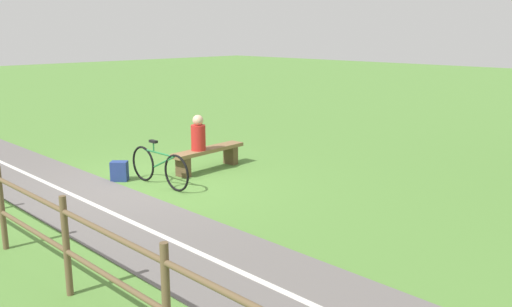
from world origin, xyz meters
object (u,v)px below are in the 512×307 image
Objects in this scene: bench at (208,155)px; bicycle at (159,167)px; backpack at (120,171)px; person_seated at (198,134)px.

bicycle is at bearing 6.24° from bench.
backpack is (0.36, -0.90, -0.18)m from bicycle.
person_seated is at bearing 157.81° from backpack.
person_seated is 1.82m from backpack.
backpack is at bearing -22.88° from bench.
bench is at bearing 99.42° from bicycle.
backpack is (1.57, -0.64, -0.64)m from person_seated.
bench is 1.96m from backpack.
backpack is at bearing -26.51° from person_seated.
person_seated is 1.90× the size of backpack.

